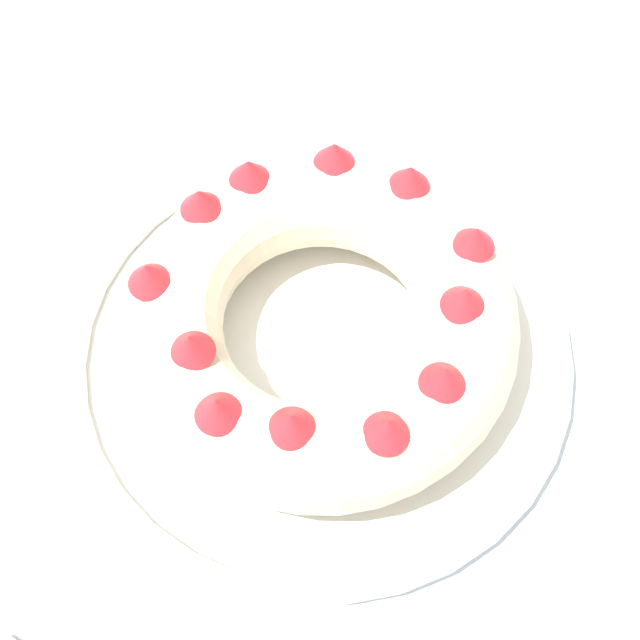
# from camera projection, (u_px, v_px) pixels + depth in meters

# --- Properties ---
(ground_plane) EXTENTS (8.00, 8.00, 0.00)m
(ground_plane) POSITION_uv_depth(u_px,v_px,m) (326.00, 579.00, 1.28)
(ground_plane) COLOR #4C4742
(dining_table) EXTENTS (1.33, 0.94, 0.73)m
(dining_table) POSITION_uv_depth(u_px,v_px,m) (330.00, 394.00, 0.73)
(dining_table) COLOR silver
(dining_table) RESTS_ON ground_plane
(serving_dish) EXTENTS (0.35, 0.35, 0.02)m
(serving_dish) POSITION_uv_depth(u_px,v_px,m) (320.00, 350.00, 0.63)
(serving_dish) COLOR white
(serving_dish) RESTS_ON dining_table
(bundt_cake) EXTENTS (0.26, 0.26, 0.08)m
(bundt_cake) POSITION_uv_depth(u_px,v_px,m) (320.00, 319.00, 0.59)
(bundt_cake) COLOR beige
(bundt_cake) RESTS_ON serving_dish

